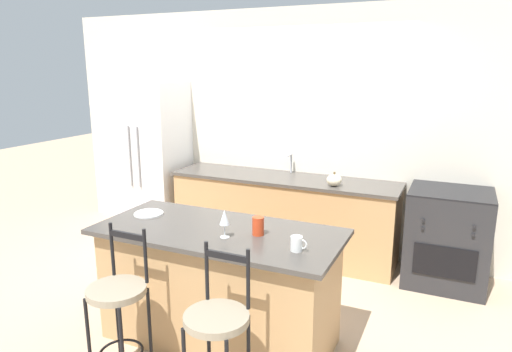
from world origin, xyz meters
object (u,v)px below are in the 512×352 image
Objects in this scene: bar_stool_near at (119,304)px; pumpkin_decoration at (334,180)px; dinner_plate at (149,213)px; bar_stool_far at (217,333)px; refrigerator at (153,159)px; oven_range at (447,237)px; coffee_mug at (297,244)px; wine_glass at (224,218)px; tumbler_cup at (258,226)px.

pumpkin_decoration is at bearing 70.24° from bar_stool_near.
dinner_plate is at bearing -126.26° from pumpkin_decoration.
refrigerator is at bearing 132.81° from bar_stool_far.
coffee_mug is at bearing -114.89° from oven_range.
bar_stool_near is at bearing -131.85° from wine_glass.
bar_stool_far reaches higher than dinner_plate.
tumbler_cup is (0.69, 0.70, 0.42)m from bar_stool_near.
oven_range is 6.12× the size of pumpkin_decoration.
refrigerator is 1.80× the size of bar_stool_near.
oven_range is 2.14m from coffee_mug.
refrigerator is at bearing 141.96° from tumbler_cup.
oven_range is 2.82m from dinner_plate.
bar_stool_far is 0.75m from coffee_mug.
tumbler_cup reaches higher than coffee_mug.
bar_stool_near reaches higher than dinner_plate.
bar_stool_far is at bearing -1.97° from bar_stool_near.
bar_stool_near is 6.88× the size of pumpkin_decoration.
oven_range is at bearing 0.02° from refrigerator.
refrigerator is 12.39× the size of pumpkin_decoration.
refrigerator is at bearing 143.54° from coffee_mug.
pumpkin_decoration is (-1.10, -0.14, 0.49)m from oven_range.
tumbler_cup is (0.19, 0.14, -0.08)m from wine_glass.
refrigerator reaches higher than coffee_mug.
pumpkin_decoration is (2.33, -0.14, 0.01)m from refrigerator.
wine_glass is (0.50, 0.56, 0.49)m from bar_stool_near.
wine_glass is 1.80× the size of coffee_mug.
coffee_mug reaches higher than oven_range.
oven_range is 0.89× the size of bar_stool_far.
coffee_mug is at bearing -24.84° from tumbler_cup.
refrigerator is 2.02× the size of oven_range.
pumpkin_decoration is at bearing -172.86° from oven_range.
bar_stool_near is 0.89m from dinner_plate.
wine_glass is at bearing 113.84° from bar_stool_far.
tumbler_cup is at bearing -3.06° from dinner_plate.
tumbler_cup is at bearing 95.03° from bar_stool_far.
bar_stool_far is at bearing -36.22° from dinner_plate.
pumpkin_decoration is (1.13, 1.54, 0.04)m from dinner_plate.
wine_glass is at bearing -42.86° from refrigerator.
bar_stool_near reaches higher than pumpkin_decoration.
bar_stool_near is at bearing -134.78° from tumbler_cup.
tumbler_cup is at bearing -94.65° from pumpkin_decoration.
coffee_mug is (1.04, 0.54, 0.40)m from bar_stool_near.
coffee_mug is 0.38m from tumbler_cup.
pumpkin_decoration is (0.07, 2.31, 0.40)m from bar_stool_far.
tumbler_cup is 0.86× the size of pumpkin_decoration.
refrigerator reaches higher than oven_range.
wine_glass reaches higher than bar_stool_far.
coffee_mug is at bearing -36.46° from refrigerator.
oven_range is at bearing 7.14° from pumpkin_decoration.
pumpkin_decoration reaches higher than oven_range.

